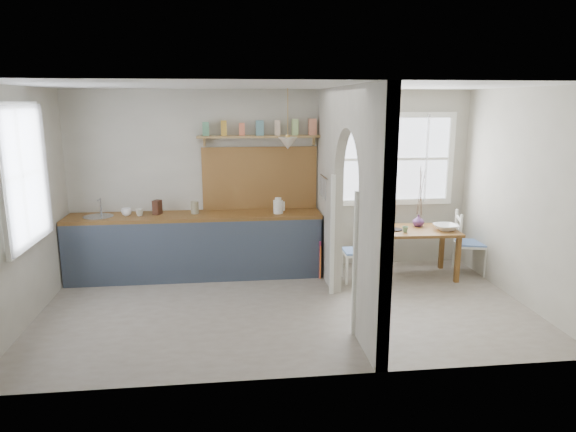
{
  "coord_description": "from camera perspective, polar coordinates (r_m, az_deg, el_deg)",
  "views": [
    {
      "loc": [
        -0.65,
        -5.75,
        2.43
      ],
      "look_at": [
        0.05,
        0.28,
        1.07
      ],
      "focal_mm": 32.0,
      "sensor_mm": 36.0,
      "label": 1
    }
  ],
  "objects": [
    {
      "name": "counter",
      "position": [
        7.37,
        -10.14,
        -3.14
      ],
      "size": [
        3.5,
        0.6,
        0.9
      ],
      "color": "brown",
      "rests_on": "floor"
    },
    {
      "name": "walls",
      "position": [
        5.9,
        -0.19,
        1.57
      ],
      "size": [
        5.81,
        3.21,
        2.6
      ],
      "color": "beige",
      "rests_on": "floor"
    },
    {
      "name": "mug_a",
      "position": [
        7.3,
        -16.18,
        0.42
      ],
      "size": [
        0.13,
        0.13,
        0.1
      ],
      "primitive_type": "imported",
      "rotation": [
        0.0,
        0.0,
        0.19
      ],
      "color": "beige",
      "rests_on": "counter"
    },
    {
      "name": "floor",
      "position": [
        6.28,
        -0.18,
        -10.15
      ],
      "size": [
        5.8,
        3.2,
        0.01
      ],
      "primitive_type": "cube",
      "color": "gray",
      "rests_on": "ground"
    },
    {
      "name": "pendant_lamp",
      "position": [
        6.97,
        -0.03,
        8.08
      ],
      "size": [
        0.26,
        0.26,
        0.16
      ],
      "primitive_type": "cone",
      "color": "silver",
      "rests_on": "ceiling"
    },
    {
      "name": "mug_b",
      "position": [
        7.36,
        -17.52,
        0.43
      ],
      "size": [
        0.14,
        0.14,
        0.11
      ],
      "primitive_type": "imported",
      "rotation": [
        0.0,
        0.0,
        -0.07
      ],
      "color": "white",
      "rests_on": "counter"
    },
    {
      "name": "kitchen_window",
      "position": [
        6.22,
        -27.57,
        3.97
      ],
      "size": [
        0.1,
        1.16,
        1.5
      ],
      "primitive_type": null,
      "color": "white",
      "rests_on": "walls"
    },
    {
      "name": "knife_block",
      "position": [
        7.32,
        -14.33,
        0.94
      ],
      "size": [
        0.13,
        0.15,
        0.2
      ],
      "primitive_type": "cube",
      "rotation": [
        0.0,
        0.0,
        -0.38
      ],
      "color": "#412217",
      "rests_on": "counter"
    },
    {
      "name": "ceiling",
      "position": [
        5.79,
        -0.2,
        14.29
      ],
      "size": [
        5.8,
        3.2,
        0.01
      ],
      "primitive_type": "cube",
      "color": "beige",
      "rests_on": "walls"
    },
    {
      "name": "partition",
      "position": [
        6.05,
        6.37,
        3.21
      ],
      "size": [
        0.12,
        3.2,
        2.6
      ],
      "color": "beige",
      "rests_on": "floor"
    },
    {
      "name": "kettle",
      "position": [
        7.16,
        -1.1,
        1.17
      ],
      "size": [
        0.2,
        0.16,
        0.22
      ],
      "primitive_type": null,
      "rotation": [
        0.0,
        0.0,
        -0.1
      ],
      "color": "white",
      "rests_on": "counter"
    },
    {
      "name": "backsplash",
      "position": [
        7.42,
        -3.14,
        4.22
      ],
      "size": [
        1.65,
        0.03,
        0.9
      ],
      "primitive_type": "cube",
      "color": "brown",
      "rests_on": "walls"
    },
    {
      "name": "chair_right",
      "position": [
        7.81,
        19.62,
        -2.83
      ],
      "size": [
        0.5,
        0.5,
        0.9
      ],
      "primitive_type": null,
      "rotation": [
        0.0,
        0.0,
        1.31
      ],
      "color": "white",
      "rests_on": "floor"
    },
    {
      "name": "bowl",
      "position": [
        7.46,
        17.11,
        -1.19
      ],
      "size": [
        0.34,
        0.34,
        0.08
      ],
      "primitive_type": "imported",
      "rotation": [
        0.0,
        0.0,
        0.05
      ],
      "color": "white",
      "rests_on": "dining_table"
    },
    {
      "name": "shelf",
      "position": [
        7.27,
        -3.16,
        9.21
      ],
      "size": [
        1.75,
        0.2,
        0.21
      ],
      "color": "#AC844C",
      "rests_on": "walls"
    },
    {
      "name": "vase",
      "position": [
        7.56,
        14.29,
        -0.5
      ],
      "size": [
        0.18,
        0.18,
        0.17
      ],
      "primitive_type": "imported",
      "rotation": [
        0.0,
        0.0,
        0.14
      ],
      "color": "#5B3068",
      "rests_on": "dining_table"
    },
    {
      "name": "sink",
      "position": [
        7.44,
        -20.33,
        -0.14
      ],
      "size": [
        0.4,
        0.4,
        0.02
      ],
      "primitive_type": "cylinder",
      "color": "#ADB2BB",
      "rests_on": "counter"
    },
    {
      "name": "dining_table",
      "position": [
        7.5,
        14.02,
        -3.96
      ],
      "size": [
        1.13,
        0.78,
        0.68
      ],
      "primitive_type": null,
      "rotation": [
        0.0,
        0.0,
        -0.05
      ],
      "color": "brown",
      "rests_on": "floor"
    },
    {
      "name": "towel_orange",
      "position": [
        7.15,
        3.6,
        -5.17
      ],
      "size": [
        0.02,
        0.03,
        0.47
      ],
      "primitive_type": "cube",
      "color": "orange",
      "rests_on": "counter"
    },
    {
      "name": "table_cup",
      "position": [
        7.19,
        12.89,
        -1.45
      ],
      "size": [
        0.09,
        0.09,
        0.08
      ],
      "primitive_type": "imported",
      "rotation": [
        0.0,
        0.0,
        0.02
      ],
      "color": "gray",
      "rests_on": "dining_table"
    },
    {
      "name": "chair_left",
      "position": [
        7.12,
        7.68,
        -3.89
      ],
      "size": [
        0.39,
        0.39,
        0.84
      ],
      "primitive_type": null,
      "rotation": [
        0.0,
        0.0,
        -1.6
      ],
      "color": "white",
      "rests_on": "floor"
    },
    {
      "name": "jar",
      "position": [
        7.26,
        -10.32,
        0.93
      ],
      "size": [
        0.11,
        0.11,
        0.17
      ],
      "primitive_type": "cylinder",
      "rotation": [
        0.0,
        0.0,
        0.05
      ],
      "color": "gray",
      "rests_on": "counter"
    },
    {
      "name": "towel_magenta",
      "position": [
        7.17,
        3.57,
        -4.92
      ],
      "size": [
        0.02,
        0.03,
        0.54
      ],
      "primitive_type": "cube",
      "color": "#BB2D64",
      "rests_on": "counter"
    },
    {
      "name": "nook_window",
      "position": [
        7.76,
        11.88,
        6.2
      ],
      "size": [
        1.76,
        0.1,
        1.3
      ],
      "primitive_type": null,
      "color": "white",
      "rests_on": "walls"
    },
    {
      "name": "utensil_rail",
      "position": [
        6.84,
        4.05,
        4.34
      ],
      "size": [
        0.02,
        0.5,
        0.02
      ],
      "primitive_type": "cylinder",
      "rotation": [
        1.57,
        0.0,
        0.0
      ],
      "color": "#ADB2BB",
      "rests_on": "partition"
    },
    {
      "name": "plate",
      "position": [
        7.28,
        11.77,
        -1.48
      ],
      "size": [
        0.24,
        0.24,
        0.02
      ],
      "primitive_type": "cylinder",
      "rotation": [
        0.0,
        0.0,
        0.18
      ],
      "color": "black",
      "rests_on": "dining_table"
    }
  ]
}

